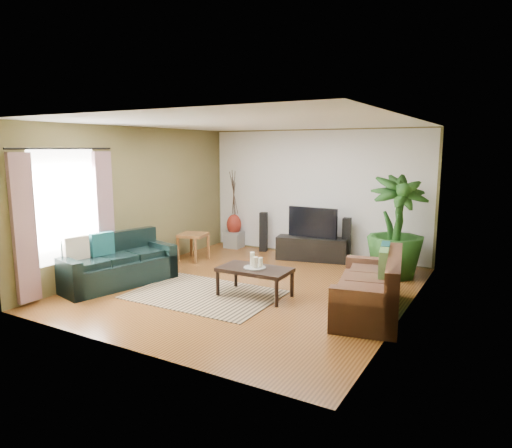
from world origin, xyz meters
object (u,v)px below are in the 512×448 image
Objects in this scene: sofa_right at (369,284)px; speaker_right at (346,240)px; speaker_left at (263,232)px; potted_plant at (396,227)px; sofa_left at (117,260)px; side_table at (193,247)px; vase at (234,224)px; coffee_table at (255,282)px; tv_stand at (312,249)px; pedestal at (234,240)px; television at (313,222)px.

speaker_right reaches higher than sofa_right.
potted_plant is at bearing -26.78° from speaker_left.
speaker_right is at bearing -25.99° from sofa_left.
side_table is (-4.05, 1.25, -0.15)m from sofa_right.
vase is at bearing 164.62° from speaker_left.
coffee_table is at bearing -79.01° from speaker_left.
potted_plant is (1.64, 2.24, 0.69)m from coffee_table.
potted_plant is (1.12, -0.62, 0.46)m from speaker_right.
tv_stand reaches higher than pedestal.
television is 2.16m from pedestal.
vase is (-3.96, 2.69, 0.12)m from sofa_right.
pedestal is 0.78× the size of vase.
sofa_right is 2.96m from speaker_right.
coffee_table is 0.78× the size of tv_stand.
pedestal is (-2.72, 0.00, -0.27)m from speaker_right.
television reaches higher than sofa_left.
sofa_right is at bearing -55.66° from speaker_left.
speaker_right is (2.87, 3.47, 0.03)m from sofa_left.
sofa_left is at bearing -139.14° from speaker_right.
potted_plant reaches higher than tv_stand.
sofa_left is 3.92m from tv_stand.
tv_stand is 1.60× the size of speaker_right.
pedestal is (-2.20, 2.85, -0.04)m from coffee_table.
sofa_left is 5.16× the size of pedestal.
tv_stand is 1.36× the size of television.
pedestal is (-0.79, 0.00, -0.25)m from speaker_left.
speaker_right is at bearing 0.00° from vase.
television is 0.77m from speaker_right.
potted_plant is (-0.12, 2.07, 0.49)m from sofa_right.
speaker_right is at bearing 27.09° from side_table.
television is at bearing -171.24° from speaker_right.
tv_stand is (-0.14, 2.61, 0.01)m from coffee_table.
side_table is at bearing -93.58° from pedestal.
tv_stand is 3.02× the size of vase.
vase is at bearing 170.45° from speaker_right.
potted_plant is at bearing -24.86° from tv_stand.
side_table is at bearing -163.73° from tv_stand.
sofa_right reaches higher than vase.
television is (0.00, 0.02, 0.55)m from tv_stand.
tv_stand is at bearing 29.15° from side_table.
tv_stand is at bearing -90.00° from television.
speaker_right is 3.16m from side_table.
coffee_table is 2.69m from side_table.
speaker_left is at bearing -141.74° from sofa_right.
pedestal is at bearing 11.14° from sofa_left.
sofa_left and sofa_right have the same top height.
speaker_left is at bearing 170.27° from television.
sofa_left is at bearing -92.46° from vase.
tv_stand reaches higher than coffee_table.
sofa_right reaches higher than coffee_table.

